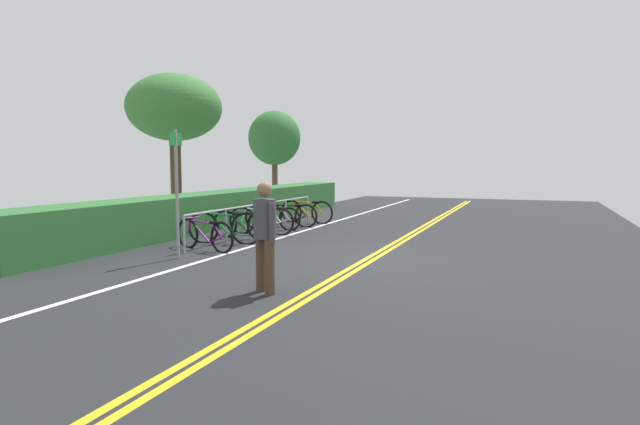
# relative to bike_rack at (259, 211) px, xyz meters

# --- Properties ---
(ground_plane) EXTENTS (36.56, 11.30, 0.05)m
(ground_plane) POSITION_rel_bike_rack_xyz_m (-2.43, -3.67, -0.62)
(ground_plane) COLOR #232628
(centre_line_yellow_inner) EXTENTS (32.90, 0.10, 0.00)m
(centre_line_yellow_inner) POSITION_rel_bike_rack_xyz_m (-2.43, -3.75, -0.59)
(centre_line_yellow_inner) COLOR gold
(centre_line_yellow_inner) RESTS_ON ground_plane
(centre_line_yellow_outer) EXTENTS (32.90, 0.10, 0.00)m
(centre_line_yellow_outer) POSITION_rel_bike_rack_xyz_m (-2.43, -3.59, -0.59)
(centre_line_yellow_outer) COLOR gold
(centre_line_yellow_outer) RESTS_ON ground_plane
(bike_lane_stripe_white) EXTENTS (32.90, 0.12, 0.00)m
(bike_lane_stripe_white) POSITION_rel_bike_rack_xyz_m (-2.43, -0.82, -0.59)
(bike_lane_stripe_white) COLOR white
(bike_lane_stripe_white) RESTS_ON ground_plane
(bike_rack) EXTENTS (6.39, 0.05, 0.78)m
(bike_rack) POSITION_rel_bike_rack_xyz_m (0.00, 0.00, 0.00)
(bike_rack) COLOR #9EA0A5
(bike_rack) RESTS_ON ground_plane
(bicycle_0) EXTENTS (0.60, 1.70, 0.69)m
(bicycle_0) POSITION_rel_bike_rack_xyz_m (-2.68, -0.15, -0.27)
(bicycle_0) COLOR black
(bicycle_0) RESTS_ON ground_plane
(bicycle_1) EXTENTS (0.49, 1.75, 0.77)m
(bicycle_1) POSITION_rel_bike_rack_xyz_m (-1.75, -0.07, -0.23)
(bicycle_1) COLOR black
(bicycle_1) RESTS_ON ground_plane
(bicycle_2) EXTENTS (0.46, 1.69, 0.72)m
(bicycle_2) POSITION_rel_bike_rack_xyz_m (-0.87, -0.00, -0.26)
(bicycle_2) COLOR black
(bicycle_2) RESTS_ON ground_plane
(bicycle_3) EXTENTS (0.46, 1.79, 0.75)m
(bicycle_3) POSITION_rel_bike_rack_xyz_m (-0.05, -0.09, -0.25)
(bicycle_3) COLOR black
(bicycle_3) RESTS_ON ground_plane
(bicycle_4) EXTENTS (0.46, 1.71, 0.68)m
(bicycle_4) POSITION_rel_bike_rack_xyz_m (0.95, 0.10, -0.28)
(bicycle_4) COLOR black
(bicycle_4) RESTS_ON ground_plane
(bicycle_5) EXTENTS (0.46, 1.77, 0.71)m
(bicycle_5) POSITION_rel_bike_rack_xyz_m (1.72, -0.02, -0.26)
(bicycle_5) COLOR black
(bicycle_5) RESTS_ON ground_plane
(bicycle_6) EXTENTS (0.46, 1.75, 0.73)m
(bicycle_6) POSITION_rel_bike_rack_xyz_m (2.73, -0.15, -0.25)
(bicycle_6) COLOR black
(bicycle_6) RESTS_ON ground_plane
(pedestrian) EXTENTS (0.32, 0.42, 1.56)m
(pedestrian) POSITION_rel_bike_rack_xyz_m (-5.48, -3.04, 0.29)
(pedestrian) COLOR #4C3826
(pedestrian) RESTS_ON ground_plane
(sign_post_near) EXTENTS (0.36, 0.06, 2.44)m
(sign_post_near) POSITION_rel_bike_rack_xyz_m (-3.72, -0.26, 0.86)
(sign_post_near) COLOR gray
(sign_post_near) RESTS_ON ground_plane
(hedge_backdrop) EXTENTS (15.34, 1.25, 0.98)m
(hedge_backdrop) POSITION_rel_bike_rack_xyz_m (1.50, 1.94, -0.11)
(hedge_backdrop) COLOR #2D6B30
(hedge_backdrop) RESTS_ON ground_plane
(tree_mid) EXTENTS (2.84, 2.84, 4.47)m
(tree_mid) POSITION_rel_bike_rack_xyz_m (1.41, 3.59, 2.84)
(tree_mid) COLOR #473323
(tree_mid) RESTS_ON ground_plane
(tree_far_right) EXTENTS (2.14, 2.14, 3.95)m
(tree_far_right) POSITION_rel_bike_rack_xyz_m (7.88, 3.50, 2.22)
(tree_far_right) COLOR brown
(tree_far_right) RESTS_ON ground_plane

